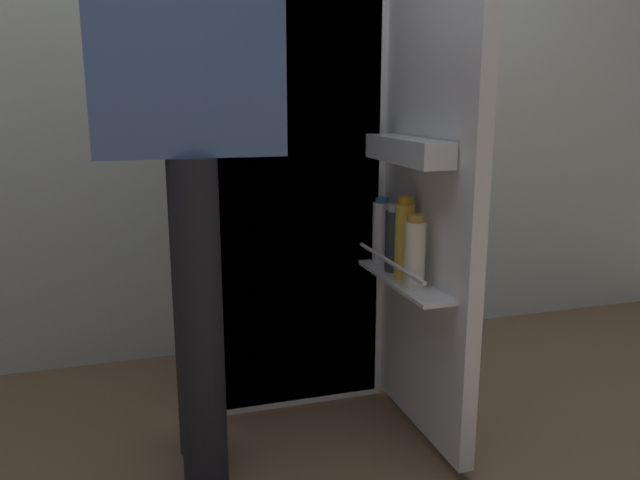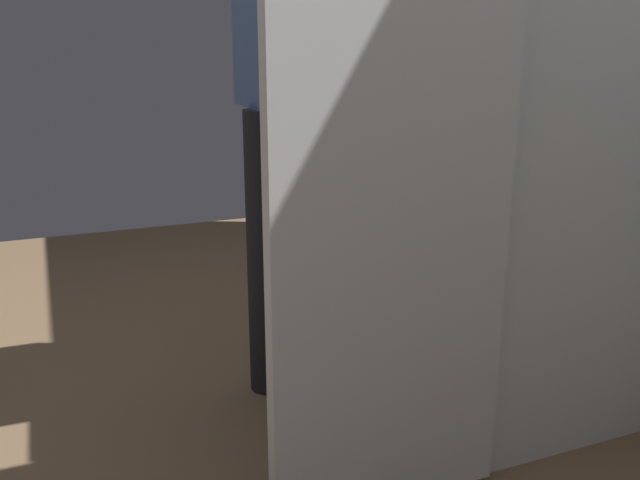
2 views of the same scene
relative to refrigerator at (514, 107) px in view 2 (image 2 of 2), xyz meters
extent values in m
plane|color=brown|center=(-0.02, -0.48, -0.90)|extent=(5.04, 5.04, 0.00)
cube|color=white|center=(-0.02, 0.05, 0.00)|extent=(0.59, 0.56, 1.81)
cube|color=white|center=(-0.02, -0.23, 0.00)|extent=(0.55, 0.01, 1.77)
cube|color=white|center=(-0.02, -0.18, -0.02)|extent=(0.51, 0.09, 0.01)
cube|color=white|center=(0.29, -0.51, 0.00)|extent=(0.05, 0.56, 1.75)
cube|color=white|center=(0.22, -0.51, -0.40)|extent=(0.10, 0.47, 0.01)
cylinder|color=silver|center=(0.17, -0.51, -0.34)|extent=(0.01, 0.45, 0.01)
cube|color=white|center=(0.22, -0.51, -0.02)|extent=(0.09, 0.40, 0.07)
cylinder|color=#333842|center=(0.23, -0.42, -0.30)|extent=(0.06, 0.06, 0.18)
cylinder|color=silver|center=(0.23, -0.42, -0.20)|extent=(0.05, 0.05, 0.02)
cylinder|color=white|center=(0.23, -0.32, -0.30)|extent=(0.06, 0.06, 0.20)
cylinder|color=#335BB2|center=(0.23, -0.32, -0.19)|extent=(0.04, 0.04, 0.02)
cylinder|color=#EDE5CC|center=(0.21, -0.60, -0.30)|extent=(0.06, 0.06, 0.19)
cylinder|color=#B78933|center=(0.21, -0.60, -0.20)|extent=(0.05, 0.05, 0.02)
cylinder|color=gold|center=(0.22, -0.50, -0.29)|extent=(0.06, 0.06, 0.22)
cylinder|color=#BC8419|center=(0.22, -0.50, -0.17)|extent=(0.05, 0.05, 0.02)
cylinder|color=black|center=(-0.38, -0.41, -0.46)|extent=(0.12, 0.12, 0.88)
cylinder|color=black|center=(-0.38, -0.58, -0.46)|extent=(0.12, 0.12, 0.88)
cylinder|color=#4C6BA3|center=(-0.37, -0.27, 0.27)|extent=(0.08, 0.08, 0.59)
camera|label=1|loc=(-0.55, -2.16, 0.13)|focal=35.81mm
camera|label=2|loc=(1.50, -1.18, 0.16)|focal=38.02mm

